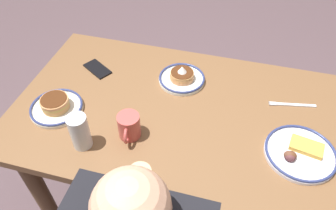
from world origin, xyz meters
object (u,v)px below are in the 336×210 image
(cell_phone, at_px, (97,69))
(fork_near, at_px, (292,105))
(plate_far_companion, at_px, (56,106))
(drinking_glass, at_px, (80,133))
(plate_near_main, at_px, (182,77))
(plate_center_pancakes, at_px, (300,153))
(coffee_mug, at_px, (129,126))

(cell_phone, relative_size, fork_near, 0.72)
(plate_far_companion, distance_m, drinking_glass, 0.24)
(plate_near_main, bearing_deg, plate_center_pancakes, 150.52)
(drinking_glass, xyz_separation_m, fork_near, (-0.78, -0.43, -0.06))
(plate_center_pancakes, bearing_deg, plate_near_main, -29.48)
(cell_phone, bearing_deg, drinking_glass, 138.69)
(plate_center_pancakes, height_order, plate_far_companion, plate_far_companion)
(coffee_mug, bearing_deg, fork_near, -151.32)
(plate_center_pancakes, bearing_deg, cell_phone, -15.99)
(cell_phone, bearing_deg, coffee_mug, 161.92)
(drinking_glass, bearing_deg, fork_near, -151.21)
(plate_center_pancakes, distance_m, drinking_glass, 0.82)
(plate_center_pancakes, height_order, drinking_glass, drinking_glass)
(cell_phone, height_order, fork_near, cell_phone)
(plate_center_pancakes, relative_size, cell_phone, 1.84)
(plate_center_pancakes, bearing_deg, fork_near, -84.42)
(plate_near_main, distance_m, coffee_mug, 0.39)
(plate_far_companion, distance_m, fork_near, 1.01)
(plate_near_main, xyz_separation_m, coffee_mug, (0.12, 0.37, 0.03))
(plate_center_pancakes, distance_m, coffee_mug, 0.65)
(plate_near_main, distance_m, drinking_glass, 0.54)
(plate_near_main, height_order, coffee_mug, coffee_mug)
(drinking_glass, height_order, cell_phone, drinking_glass)
(plate_near_main, relative_size, plate_far_companion, 0.97)
(cell_phone, xyz_separation_m, fork_near, (-0.91, 0.01, -0.00))
(coffee_mug, distance_m, cell_phone, 0.45)
(coffee_mug, bearing_deg, plate_center_pancakes, -173.32)
(cell_phone, distance_m, fork_near, 0.91)
(plate_center_pancakes, xyz_separation_m, coffee_mug, (0.64, 0.08, 0.04))
(plate_far_companion, xyz_separation_m, fork_near, (-0.97, -0.29, -0.02))
(plate_far_companion, bearing_deg, plate_center_pancakes, -178.51)
(plate_near_main, relative_size, cell_phone, 1.49)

